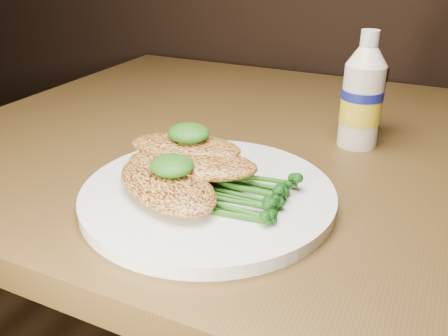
% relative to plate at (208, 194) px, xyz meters
% --- Properties ---
extents(plate, '(0.29, 0.29, 0.02)m').
position_rel_plate_xyz_m(plate, '(0.00, 0.00, 0.00)').
color(plate, white).
rests_on(plate, dining_table).
extents(chicken_front, '(0.18, 0.15, 0.03)m').
position_rel_plate_xyz_m(chicken_front, '(-0.04, -0.03, 0.02)').
color(chicken_front, gold).
rests_on(chicken_front, plate).
extents(chicken_mid, '(0.17, 0.11, 0.02)m').
position_rel_plate_xyz_m(chicken_mid, '(-0.03, 0.01, 0.03)').
color(chicken_mid, gold).
rests_on(chicken_mid, plate).
extents(chicken_back, '(0.15, 0.09, 0.02)m').
position_rel_plate_xyz_m(chicken_back, '(-0.05, 0.04, 0.04)').
color(chicken_back, gold).
rests_on(chicken_back, plate).
extents(pesto_front, '(0.07, 0.06, 0.02)m').
position_rel_plate_xyz_m(pesto_front, '(-0.03, -0.02, 0.04)').
color(pesto_front, '#143608').
rests_on(pesto_front, chicken_front).
extents(pesto_back, '(0.06, 0.06, 0.02)m').
position_rel_plate_xyz_m(pesto_back, '(-0.05, 0.04, 0.05)').
color(pesto_back, '#143608').
rests_on(pesto_back, chicken_back).
extents(broccolini_bundle, '(0.17, 0.15, 0.02)m').
position_rel_plate_xyz_m(broccolini_bundle, '(0.04, -0.01, 0.02)').
color(broccolini_bundle, '#205713').
rests_on(broccolini_bundle, plate).
extents(mayo_bottle, '(0.06, 0.06, 0.17)m').
position_rel_plate_xyz_m(mayo_bottle, '(0.12, 0.24, 0.08)').
color(mayo_bottle, '#EFE3CB').
rests_on(mayo_bottle, dining_table).
extents(pepper_grinder, '(0.05, 0.05, 0.10)m').
position_rel_plate_xyz_m(pepper_grinder, '(0.13, 0.30, 0.04)').
color(pepper_grinder, black).
rests_on(pepper_grinder, dining_table).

